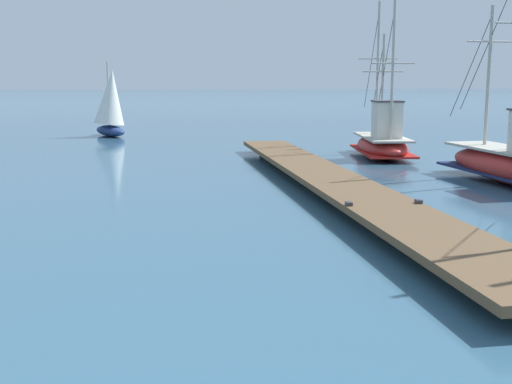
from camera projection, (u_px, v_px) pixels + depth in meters
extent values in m
cube|color=brown|center=(330.00, 179.00, 18.42)|extent=(3.22, 21.50, 0.16)
cylinder|color=brown|center=(402.00, 229.00, 13.26)|extent=(0.36, 0.36, 0.29)
cylinder|color=brown|center=(330.00, 187.00, 18.46)|extent=(0.36, 0.36, 0.29)
cylinder|color=brown|center=(290.00, 163.00, 23.67)|extent=(0.36, 0.36, 0.29)
cylinder|color=brown|center=(264.00, 148.00, 28.87)|extent=(0.36, 0.36, 0.29)
cube|color=#333338|center=(349.00, 204.00, 14.11)|extent=(0.13, 0.21, 0.08)
cube|color=#333338|center=(419.00, 201.00, 14.37)|extent=(0.13, 0.21, 0.08)
cylinder|color=#333338|center=(489.00, 42.00, 20.86)|extent=(0.39, 3.08, 4.41)
cylinder|color=#B2ADA3|center=(489.00, 76.00, 20.94)|extent=(0.11, 0.11, 4.42)
cylinder|color=#B2ADA3|center=(491.00, 42.00, 20.76)|extent=(1.64, 0.25, 0.06)
cylinder|color=#333338|center=(469.00, 70.00, 22.05)|extent=(0.29, 2.29, 3.27)
ellipsoid|color=#AD2823|center=(382.00, 146.00, 26.74)|extent=(2.25, 5.18, 0.84)
cube|color=#B2AD9E|center=(382.00, 137.00, 26.68)|extent=(1.99, 4.66, 0.08)
cube|color=#B21E19|center=(382.00, 151.00, 26.77)|extent=(2.26, 5.08, 0.08)
cube|color=silver|center=(387.00, 120.00, 25.80)|extent=(1.11, 1.32, 1.42)
cube|color=#3D3D42|center=(387.00, 101.00, 25.68)|extent=(1.20, 1.42, 0.06)
cylinder|color=#B2ADA3|center=(383.00, 85.00, 26.57)|extent=(0.11, 0.11, 4.10)
cylinder|color=#B2ADA3|center=(383.00, 72.00, 26.47)|extent=(1.65, 0.20, 0.06)
cylinder|color=#333338|center=(377.00, 80.00, 27.62)|extent=(0.20, 2.13, 3.04)
cylinder|color=#B2ADA3|center=(378.00, 68.00, 27.56)|extent=(0.11, 0.11, 5.51)
cylinder|color=#B2ADA3|center=(378.00, 59.00, 27.49)|extent=(1.65, 0.20, 0.06)
cylinder|color=#333338|center=(371.00, 63.00, 28.98)|extent=(0.26, 2.86, 4.08)
cylinder|color=#B2ADA3|center=(393.00, 71.00, 24.73)|extent=(0.11, 0.11, 5.23)
cylinder|color=#B2ADA3|center=(393.00, 63.00, 24.68)|extent=(1.65, 0.20, 0.06)
cylinder|color=#333338|center=(385.00, 65.00, 26.08)|extent=(0.25, 2.71, 3.87)
ellipsoid|color=navy|center=(110.00, 131.00, 36.34)|extent=(2.49, 3.44, 0.60)
cylinder|color=#B2ADA3|center=(108.00, 94.00, 36.07)|extent=(0.08, 0.08, 3.49)
cone|color=silver|center=(111.00, 97.00, 35.81)|extent=(2.49, 2.36, 3.12)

